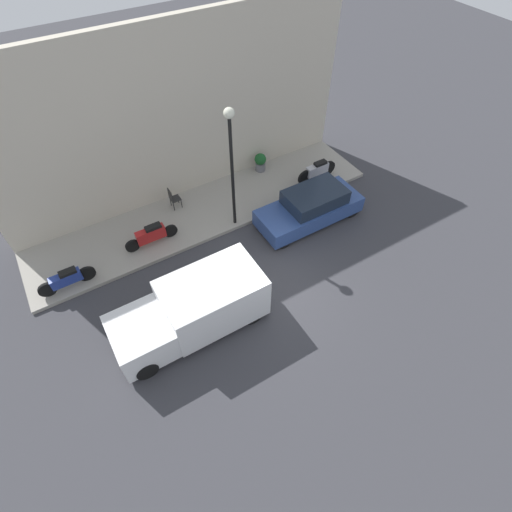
{
  "coord_description": "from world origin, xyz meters",
  "views": [
    {
      "loc": [
        -6.9,
        4.56,
        11.37
      ],
      "look_at": [
        1.11,
        -0.27,
        0.6
      ],
      "focal_mm": 28.0,
      "sensor_mm": 36.0,
      "label": 1
    }
  ],
  "objects_px": {
    "motorcycle_red": "(151,235)",
    "potted_plant": "(260,162)",
    "motorcycle_blue": "(67,279)",
    "cafe_chair": "(173,198)",
    "delivery_van": "(192,309)",
    "scooter_silver": "(317,170)",
    "streetlamp": "(231,151)",
    "parked_car": "(310,207)"
  },
  "relations": [
    {
      "from": "parked_car",
      "to": "motorcycle_blue",
      "type": "distance_m",
      "value": 9.34
    },
    {
      "from": "motorcycle_red",
      "to": "cafe_chair",
      "type": "relative_size",
      "value": 2.22
    },
    {
      "from": "streetlamp",
      "to": "cafe_chair",
      "type": "height_order",
      "value": "streetlamp"
    },
    {
      "from": "delivery_van",
      "to": "motorcycle_blue",
      "type": "distance_m",
      "value": 4.72
    },
    {
      "from": "streetlamp",
      "to": "motorcycle_red",
      "type": "bearing_deg",
      "value": 79.31
    },
    {
      "from": "motorcycle_red",
      "to": "cafe_chair",
      "type": "bearing_deg",
      "value": -46.12
    },
    {
      "from": "potted_plant",
      "to": "delivery_van",
      "type": "bearing_deg",
      "value": 133.76
    },
    {
      "from": "parked_car",
      "to": "cafe_chair",
      "type": "height_order",
      "value": "parked_car"
    },
    {
      "from": "delivery_van",
      "to": "scooter_silver",
      "type": "xyz_separation_m",
      "value": [
        3.97,
        -7.87,
        -0.31
      ]
    },
    {
      "from": "parked_car",
      "to": "motorcycle_blue",
      "type": "bearing_deg",
      "value": 81.21
    },
    {
      "from": "parked_car",
      "to": "scooter_silver",
      "type": "height_order",
      "value": "parked_car"
    },
    {
      "from": "potted_plant",
      "to": "scooter_silver",
      "type": "bearing_deg",
      "value": -135.49
    },
    {
      "from": "delivery_van",
      "to": "scooter_silver",
      "type": "distance_m",
      "value": 8.82
    },
    {
      "from": "potted_plant",
      "to": "cafe_chair",
      "type": "relative_size",
      "value": 0.91
    },
    {
      "from": "motorcycle_blue",
      "to": "cafe_chair",
      "type": "distance_m",
      "value": 5.16
    },
    {
      "from": "potted_plant",
      "to": "cafe_chair",
      "type": "bearing_deg",
      "value": 94.11
    },
    {
      "from": "scooter_silver",
      "to": "streetlamp",
      "type": "xyz_separation_m",
      "value": [
        -0.56,
        4.47,
        2.88
      ]
    },
    {
      "from": "parked_car",
      "to": "motorcycle_blue",
      "type": "height_order",
      "value": "parked_car"
    },
    {
      "from": "parked_car",
      "to": "delivery_van",
      "type": "distance_m",
      "value": 6.52
    },
    {
      "from": "parked_car",
      "to": "motorcycle_blue",
      "type": "xyz_separation_m",
      "value": [
        1.43,
        9.23,
        -0.1
      ]
    },
    {
      "from": "delivery_van",
      "to": "streetlamp",
      "type": "bearing_deg",
      "value": -44.91
    },
    {
      "from": "streetlamp",
      "to": "cafe_chair",
      "type": "distance_m",
      "value": 3.91
    },
    {
      "from": "streetlamp",
      "to": "potted_plant",
      "type": "distance_m",
      "value": 4.61
    },
    {
      "from": "delivery_van",
      "to": "motorcycle_red",
      "type": "bearing_deg",
      "value": -2.42
    },
    {
      "from": "motorcycle_blue",
      "to": "streetlamp",
      "type": "height_order",
      "value": "streetlamp"
    },
    {
      "from": "motorcycle_blue",
      "to": "motorcycle_red",
      "type": "bearing_deg",
      "value": -81.82
    },
    {
      "from": "motorcycle_red",
      "to": "potted_plant",
      "type": "xyz_separation_m",
      "value": [
        1.78,
        -5.9,
        -0.01
      ]
    },
    {
      "from": "scooter_silver",
      "to": "potted_plant",
      "type": "distance_m",
      "value": 2.58
    },
    {
      "from": "delivery_van",
      "to": "streetlamp",
      "type": "relative_size",
      "value": 0.98
    },
    {
      "from": "motorcycle_red",
      "to": "scooter_silver",
      "type": "xyz_separation_m",
      "value": [
        -0.05,
        -7.7,
        0.01
      ]
    },
    {
      "from": "scooter_silver",
      "to": "streetlamp",
      "type": "height_order",
      "value": "streetlamp"
    },
    {
      "from": "parked_car",
      "to": "motorcycle_red",
      "type": "distance_m",
      "value": 6.27
    },
    {
      "from": "delivery_van",
      "to": "motorcycle_blue",
      "type": "relative_size",
      "value": 2.49
    },
    {
      "from": "motorcycle_blue",
      "to": "cafe_chair",
      "type": "bearing_deg",
      "value": -67.93
    },
    {
      "from": "potted_plant",
      "to": "motorcycle_blue",
      "type": "bearing_deg",
      "value": 103.82
    },
    {
      "from": "parked_car",
      "to": "potted_plant",
      "type": "height_order",
      "value": "parked_car"
    },
    {
      "from": "scooter_silver",
      "to": "potted_plant",
      "type": "relative_size",
      "value": 2.32
    },
    {
      "from": "delivery_van",
      "to": "potted_plant",
      "type": "distance_m",
      "value": 8.41
    },
    {
      "from": "parked_car",
      "to": "delivery_van",
      "type": "height_order",
      "value": "delivery_van"
    },
    {
      "from": "motorcycle_blue",
      "to": "streetlamp",
      "type": "relative_size",
      "value": 0.39
    },
    {
      "from": "cafe_chair",
      "to": "potted_plant",
      "type": "bearing_deg",
      "value": -85.89
    },
    {
      "from": "potted_plant",
      "to": "cafe_chair",
      "type": "xyz_separation_m",
      "value": [
        -0.31,
        4.37,
        0.07
      ]
    }
  ]
}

